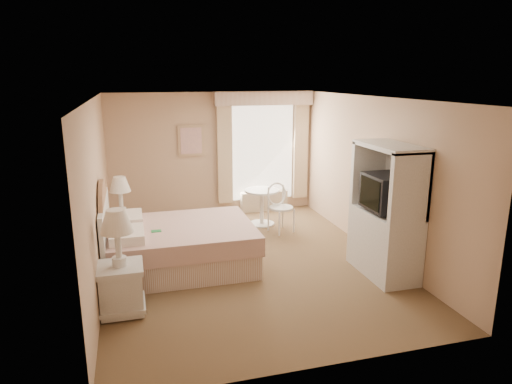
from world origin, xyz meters
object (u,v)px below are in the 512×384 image
object	(u,v)px
nightstand_near	(121,276)
round_table	(262,201)
bed	(172,245)
nightstand_far	(122,220)
armoire	(386,222)
cafe_chair	(279,203)

from	to	relation	value
nightstand_near	round_table	bearing A→B (deg)	47.72
bed	nightstand_far	distance (m)	1.38
bed	armoire	distance (m)	3.14
round_table	bed	bearing A→B (deg)	-138.92
bed	round_table	bearing A→B (deg)	41.08
bed	round_table	size ratio (longest dim) A/B	3.12
bed	cafe_chair	size ratio (longest dim) A/B	2.39
cafe_chair	armoire	distance (m)	2.39
nightstand_near	cafe_chair	xyz separation A→B (m)	(2.79, 2.40, 0.04)
nightstand_far	armoire	world-z (taller)	armoire
armoire	nightstand_far	bearing A→B (deg)	148.94
bed	nightstand_far	bearing A→B (deg)	121.76
nightstand_near	armoire	size ratio (longest dim) A/B	0.68
cafe_chair	armoire	size ratio (longest dim) A/B	0.48
nightstand_near	nightstand_far	size ratio (longest dim) A/B	1.10
bed	armoire	size ratio (longest dim) A/B	1.14
bed	armoire	bearing A→B (deg)	-19.41
round_table	armoire	size ratio (longest dim) A/B	0.36
nightstand_far	round_table	world-z (taller)	nightstand_far
cafe_chair	nightstand_far	bearing A→B (deg)	161.02
bed	round_table	xyz separation A→B (m)	(1.86, 1.62, 0.10)
round_table	armoire	xyz separation A→B (m)	(1.07, -2.65, 0.33)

